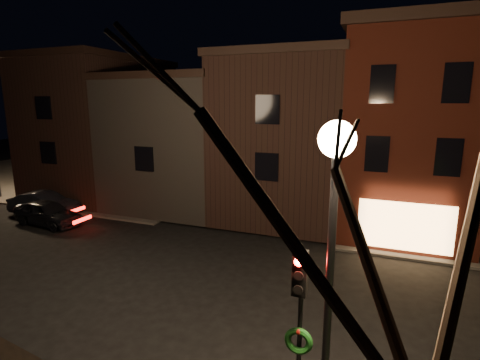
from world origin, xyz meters
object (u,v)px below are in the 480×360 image
(street_lamp_near, at_px, (333,207))
(traffic_signal, at_px, (299,315))
(parked_car_a, at_px, (48,213))
(parked_car_b, at_px, (44,204))
(bare_tree_right, at_px, (454,189))

(street_lamp_near, bearing_deg, traffic_signal, 140.63)
(parked_car_a, height_order, parked_car_b, parked_car_b)
(traffic_signal, height_order, parked_car_b, traffic_signal)
(parked_car_a, bearing_deg, parked_car_b, 57.13)
(parked_car_b, bearing_deg, bare_tree_right, -127.51)
(bare_tree_right, distance_m, parked_car_a, 22.15)
(street_lamp_near, bearing_deg, parked_car_a, 152.11)
(parked_car_a, xyz_separation_m, parked_car_b, (-1.72, 1.31, 0.00))
(parked_car_a, bearing_deg, street_lamp_near, -113.42)
(traffic_signal, height_order, parked_car_a, traffic_signal)
(street_lamp_near, distance_m, parked_car_b, 21.70)
(parked_car_b, bearing_deg, street_lamp_near, -123.72)
(bare_tree_right, bearing_deg, parked_car_a, 147.83)
(bare_tree_right, xyz_separation_m, parked_car_a, (-18.18, 11.43, -5.43))
(traffic_signal, relative_size, parked_car_b, 0.92)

